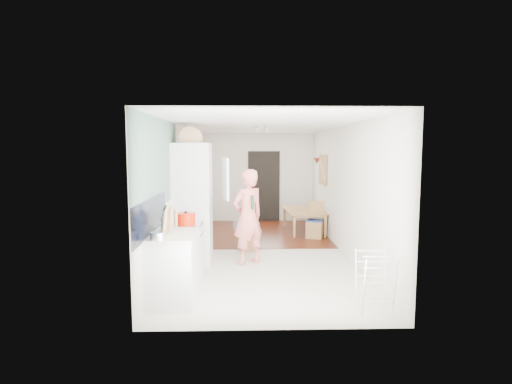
{
  "coord_description": "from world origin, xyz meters",
  "views": [
    {
      "loc": [
        -0.33,
        -7.82,
        2.03
      ],
      "look_at": [
        -0.11,
        0.2,
        1.19
      ],
      "focal_mm": 28.0,
      "sensor_mm": 36.0,
      "label": 1
    }
  ],
  "objects_px": {
    "dining_chair": "(315,220)",
    "drying_rack": "(375,283)",
    "dining_table": "(305,222)",
    "stool": "(247,240)",
    "person": "(248,208)"
  },
  "relations": [
    {
      "from": "dining_chair",
      "to": "dining_table",
      "type": "bearing_deg",
      "value": 119.4
    },
    {
      "from": "dining_chair",
      "to": "drying_rack",
      "type": "distance_m",
      "value": 4.25
    },
    {
      "from": "dining_table",
      "to": "drying_rack",
      "type": "height_order",
      "value": "drying_rack"
    },
    {
      "from": "dining_chair",
      "to": "drying_rack",
      "type": "bearing_deg",
      "value": -70.08
    },
    {
      "from": "dining_chair",
      "to": "drying_rack",
      "type": "xyz_separation_m",
      "value": [
        0.01,
        -4.25,
        -0.04
      ]
    },
    {
      "from": "person",
      "to": "dining_table",
      "type": "relative_size",
      "value": 1.48
    },
    {
      "from": "drying_rack",
      "to": "stool",
      "type": "bearing_deg",
      "value": 120.56
    },
    {
      "from": "dining_chair",
      "to": "stool",
      "type": "distance_m",
      "value": 1.9
    },
    {
      "from": "dining_table",
      "to": "stool",
      "type": "distance_m",
      "value": 2.29
    },
    {
      "from": "dining_table",
      "to": "drying_rack",
      "type": "distance_m",
      "value": 4.97
    },
    {
      "from": "stool",
      "to": "drying_rack",
      "type": "xyz_separation_m",
      "value": [
        1.57,
        -3.18,
        0.18
      ]
    },
    {
      "from": "dining_table",
      "to": "stool",
      "type": "bearing_deg",
      "value": 137.94
    },
    {
      "from": "dining_table",
      "to": "drying_rack",
      "type": "relative_size",
      "value": 1.75
    },
    {
      "from": "dining_chair",
      "to": "stool",
      "type": "xyz_separation_m",
      "value": [
        -1.56,
        -1.07,
        -0.22
      ]
    },
    {
      "from": "person",
      "to": "dining_chair",
      "type": "xyz_separation_m",
      "value": [
        1.55,
        2.02,
        -0.58
      ]
    }
  ]
}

